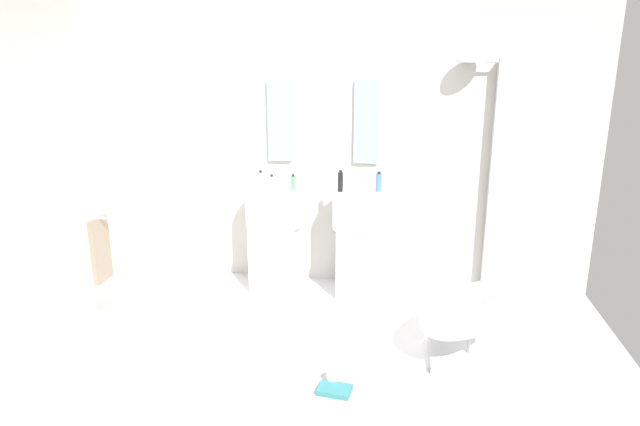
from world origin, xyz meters
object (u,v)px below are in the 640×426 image
at_px(towel_rack, 97,252).
at_px(soap_bottle_clear, 261,179).
at_px(pedestal_sink_right, 361,237).
at_px(coffee_mug, 333,377).
at_px(lounge_chair, 474,315).
at_px(pedestal_sink_left, 275,233).
at_px(soap_bottle_white, 272,184).
at_px(soap_bottle_black, 340,182).
at_px(soap_bottle_blue, 379,182).
at_px(magazine_teal, 334,390).
at_px(soap_bottle_green, 293,183).
at_px(shower_column, 496,176).

xyz_separation_m(towel_rack, soap_bottle_clear, (1.01, 1.03, 0.39)).
bearing_deg(soap_bottle_clear, pedestal_sink_right, -2.08).
bearing_deg(coffee_mug, lounge_chair, 26.44).
xyz_separation_m(pedestal_sink_left, soap_bottle_white, (0.02, -0.14, 0.48)).
xyz_separation_m(towel_rack, soap_bottle_black, (1.73, 0.96, 0.41)).
height_order(soap_bottle_white, soap_bottle_blue, soap_bottle_blue).
height_order(pedestal_sink_left, towel_rack, pedestal_sink_left).
height_order(magazine_teal, coffee_mug, coffee_mug).
bearing_deg(towel_rack, pedestal_sink_left, 41.36).
bearing_deg(soap_bottle_clear, soap_bottle_blue, -1.12).
bearing_deg(soap_bottle_green, lounge_chair, -33.91).
bearing_deg(lounge_chair, pedestal_sink_right, 130.02).
relative_size(pedestal_sink_right, soap_bottle_white, 6.97).
distance_m(towel_rack, soap_bottle_clear, 1.49).
relative_size(lounge_chair, soap_bottle_clear, 6.79).
xyz_separation_m(soap_bottle_white, soap_bottle_clear, (-0.15, 0.18, -0.00)).
bearing_deg(soap_bottle_black, pedestal_sink_left, 176.15).
bearing_deg(magazine_teal, coffee_mug, 110.52).
distance_m(towel_rack, soap_bottle_white, 1.49).
bearing_deg(pedestal_sink_left, coffee_mug, -63.31).
distance_m(shower_column, magazine_teal, 2.38).
bearing_deg(soap_bottle_black, soap_bottle_green, -179.10).
relative_size(pedestal_sink_left, shower_column, 0.51).
xyz_separation_m(magazine_teal, soap_bottle_blue, (0.15, 1.60, 1.00)).
bearing_deg(magazine_teal, lounge_chair, 38.81).
height_order(soap_bottle_clear, soap_bottle_green, soap_bottle_clear).
bearing_deg(lounge_chair, towel_rack, 179.24).
bearing_deg(coffee_mug, soap_bottle_black, 95.86).
bearing_deg(soap_bottle_clear, soap_bottle_black, -5.77).
distance_m(pedestal_sink_left, lounge_chair, 1.96).
xyz_separation_m(shower_column, coffee_mug, (-1.17, -1.70, -1.03)).
bearing_deg(pedestal_sink_left, soap_bottle_green, -14.23).
xyz_separation_m(pedestal_sink_left, shower_column, (1.92, 0.21, 0.55)).
bearing_deg(soap_bottle_white, soap_bottle_blue, 9.70).
bearing_deg(pedestal_sink_right, soap_bottle_blue, 5.29).
distance_m(shower_column, lounge_chair, 1.47).
distance_m(coffee_mug, soap_bottle_white, 1.81).
relative_size(shower_column, soap_bottle_black, 10.92).
relative_size(shower_column, magazine_teal, 9.85).
xyz_separation_m(pedestal_sink_right, lounge_chair, (0.87, -1.04, -0.18)).
xyz_separation_m(pedestal_sink_left, soap_bottle_clear, (-0.13, 0.03, 0.48)).
relative_size(soap_bottle_white, soap_bottle_blue, 0.86).
distance_m(magazine_teal, coffee_mug, 0.11).
xyz_separation_m(shower_column, lounge_chair, (-0.26, -1.25, -0.73)).
distance_m(coffee_mug, soap_bottle_blue, 1.80).
bearing_deg(towel_rack, coffee_mug, -14.54).
height_order(coffee_mug, soap_bottle_blue, soap_bottle_blue).
bearing_deg(soap_bottle_white, pedestal_sink_right, 10.48).
height_order(lounge_chair, magazine_teal, lounge_chair).
relative_size(towel_rack, magazine_teal, 4.57).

